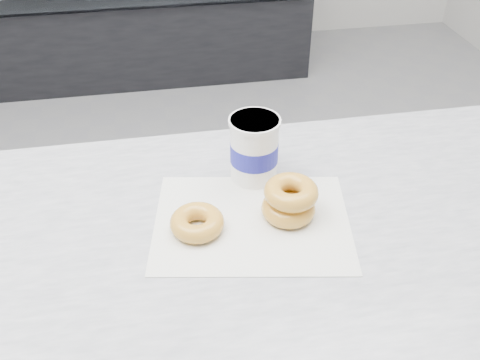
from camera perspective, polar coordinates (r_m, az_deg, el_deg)
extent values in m
plane|color=gray|center=(1.97, -13.41, -15.22)|extent=(5.00, 5.00, 0.00)
cube|color=#BBBBBF|center=(0.92, -21.57, -10.56)|extent=(3.06, 0.76, 0.04)
cube|color=black|center=(3.56, -13.64, 15.10)|extent=(2.40, 0.70, 0.50)
cube|color=silver|center=(0.94, 1.29, -4.47)|extent=(0.38, 0.32, 0.00)
torus|color=gold|center=(0.91, -4.60, -4.54)|extent=(0.12, 0.12, 0.03)
torus|color=gold|center=(0.94, 5.17, -3.01)|extent=(0.10, 0.10, 0.03)
torus|color=gold|center=(0.93, 5.47, -1.29)|extent=(0.11, 0.11, 0.03)
cylinder|color=white|center=(1.01, 1.52, 3.31)|extent=(0.12, 0.12, 0.13)
cylinder|color=white|center=(0.97, 1.58, 6.31)|extent=(0.10, 0.10, 0.01)
cylinder|color=#1B1E99|center=(1.01, 1.51, 3.05)|extent=(0.12, 0.12, 0.04)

